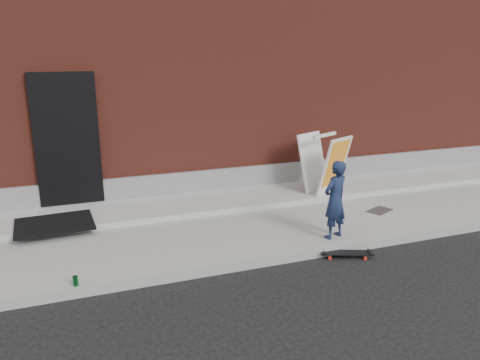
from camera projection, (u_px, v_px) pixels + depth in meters
name	position (u px, v px, depth m)	size (l,w,h in m)	color
ground	(279.00, 265.00, 6.47)	(80.00, 80.00, 0.00)	black
sidewalk	(241.00, 223.00, 7.80)	(20.00, 3.00, 0.15)	gray
apron	(224.00, 200.00, 8.58)	(20.00, 1.20, 0.10)	gray
building	(167.00, 64.00, 12.11)	(20.00, 8.10, 5.00)	maroon
child	(335.00, 200.00, 6.88)	(0.43, 0.28, 1.18)	#172141
skateboard	(347.00, 253.00, 6.68)	(0.74, 0.44, 0.08)	red
pizza_sign	(324.00, 163.00, 8.78)	(0.94, 1.01, 1.12)	silver
soda_can	(75.00, 281.00, 5.58)	(0.06, 0.06, 0.12)	#167132
doormat	(55.00, 224.00, 7.24)	(1.15, 0.93, 0.03)	black
utility_plate	(380.00, 210.00, 8.18)	(0.45, 0.29, 0.01)	#595A5E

